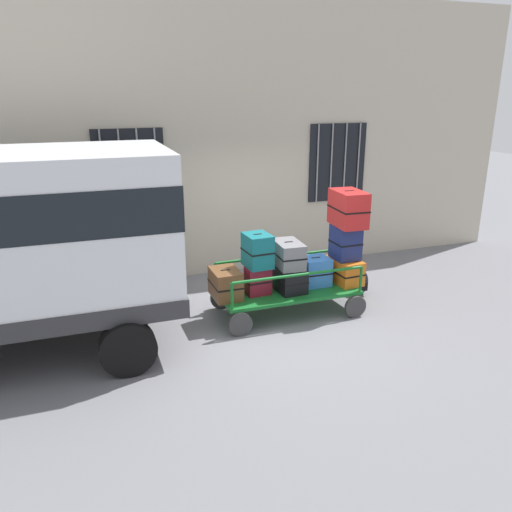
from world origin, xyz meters
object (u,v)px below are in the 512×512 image
object	(u,v)px
suitcase_midleft_middle	(258,250)
suitcase_right_middle	(345,242)
suitcase_center_bottom	(287,277)
suitcase_center_middle	(288,254)
suitcase_left_bottom	(226,284)
luggage_cart	(287,293)
suitcase_right_top	(348,208)
suitcase_midleft_bottom	(258,281)
suitcase_midright_bottom	(315,271)
van	(0,236)
suitcase_right_bottom	(345,270)
backpack	(361,282)

from	to	relation	value
suitcase_midleft_middle	suitcase_right_middle	size ratio (longest dim) A/B	0.93
suitcase_center_bottom	suitcase_center_middle	world-z (taller)	suitcase_center_middle
suitcase_left_bottom	suitcase_center_bottom	world-z (taller)	suitcase_left_bottom
luggage_cart	suitcase_left_bottom	world-z (taller)	suitcase_left_bottom
suitcase_center_middle	suitcase_right_top	distance (m)	1.18
suitcase_midleft_bottom	suitcase_midright_bottom	xyz separation A→B (m)	(0.99, 0.07, 0.01)
van	suitcase_midleft_bottom	size ratio (longest dim) A/B	9.73
suitcase_right_middle	luggage_cart	bearing A→B (deg)	-179.50
suitcase_right_bottom	backpack	bearing A→B (deg)	30.18
suitcase_right_top	backpack	size ratio (longest dim) A/B	1.59
luggage_cart	suitcase_midleft_bottom	bearing A→B (deg)	-176.03
suitcase_right_middle	backpack	distance (m)	1.02
suitcase_center_bottom	suitcase_midright_bottom	world-z (taller)	suitcase_midright_bottom
van	luggage_cart	distance (m)	4.11
suitcase_midright_bottom	backpack	size ratio (longest dim) A/B	1.03
luggage_cart	suitcase_right_bottom	distance (m)	1.03
suitcase_center_bottom	suitcase_left_bottom	bearing A→B (deg)	180.00
suitcase_center_middle	suitcase_right_top	world-z (taller)	suitcase_right_top
suitcase_midleft_middle	suitcase_right_bottom	size ratio (longest dim) A/B	0.77
suitcase_left_bottom	suitcase_center_middle	size ratio (longest dim) A/B	0.91
van	suitcase_midleft_bottom	distance (m)	3.55
suitcase_midright_bottom	suitcase_right_top	distance (m)	1.11
suitcase_right_bottom	suitcase_center_bottom	bearing A→B (deg)	178.62
suitcase_center_middle	suitcase_right_top	xyz separation A→B (m)	(0.99, 0.00, 0.64)
suitcase_midright_bottom	suitcase_midleft_bottom	bearing A→B (deg)	-175.77
suitcase_midleft_middle	suitcase_midright_bottom	world-z (taller)	suitcase_midleft_middle
van	luggage_cart	world-z (taller)	van
luggage_cart	suitcase_left_bottom	xyz separation A→B (m)	(-0.99, 0.01, 0.28)
suitcase_center_middle	suitcase_right_bottom	distance (m)	1.07
luggage_cart	suitcase_right_top	distance (m)	1.62
suitcase_midleft_middle	suitcase_center_bottom	bearing A→B (deg)	2.65
suitcase_right_bottom	suitcase_right_top	distance (m)	1.02
suitcase_left_bottom	suitcase_right_top	world-z (taller)	suitcase_right_top
suitcase_left_bottom	suitcase_midleft_bottom	size ratio (longest dim) A/B	1.31
suitcase_center_bottom	suitcase_right_top	bearing A→B (deg)	-1.53
suitcase_center_bottom	suitcase_midright_bottom	size ratio (longest dim) A/B	1.56
suitcase_midright_bottom	suitcase_midleft_middle	bearing A→B (deg)	-176.92
suitcase_center_middle	backpack	world-z (taller)	suitcase_center_middle
suitcase_left_bottom	suitcase_midleft_middle	distance (m)	0.69
suitcase_midleft_middle	suitcase_midleft_bottom	bearing A→B (deg)	-90.00
suitcase_left_bottom	suitcase_center_bottom	size ratio (longest dim) A/B	0.81
van	suitcase_center_middle	distance (m)	3.95
suitcase_right_top	suitcase_center_bottom	bearing A→B (deg)	178.47
van	suitcase_center_bottom	xyz separation A→B (m)	(3.90, 0.04, -1.05)
luggage_cart	suitcase_right_bottom	size ratio (longest dim) A/B	3.36
van	suitcase_midright_bottom	xyz separation A→B (m)	(4.39, 0.07, -1.02)
suitcase_right_middle	backpack	world-z (taller)	suitcase_right_middle
suitcase_midleft_middle	suitcase_right_bottom	xyz separation A→B (m)	(1.49, -0.00, -0.50)
suitcase_midleft_bottom	suitcase_center_bottom	bearing A→B (deg)	4.95
suitcase_midleft_bottom	suitcase_midright_bottom	distance (m)	1.00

